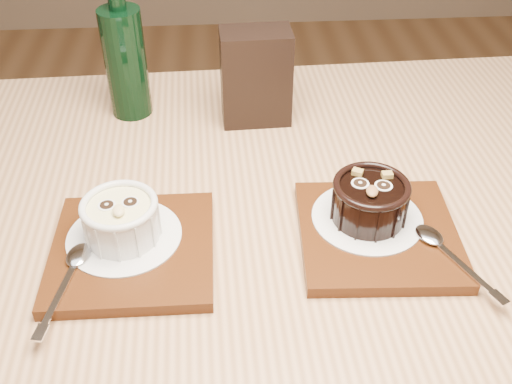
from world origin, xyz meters
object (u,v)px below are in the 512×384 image
(ramekin_white, at_px, (121,218))
(ramekin_dark, at_px, (370,199))
(tray_right, at_px, (378,234))
(condiment_stand, at_px, (256,77))
(tray_left, at_px, (133,250))
(green_bottle, at_px, (125,59))
(table, at_px, (249,274))

(ramekin_white, distance_m, ramekin_dark, 0.28)
(tray_right, distance_m, condiment_stand, 0.31)
(ramekin_dark, bearing_deg, tray_left, -161.17)
(condiment_stand, xyz_separation_m, green_bottle, (-0.19, 0.03, 0.02))
(tray_left, relative_size, condiment_stand, 1.29)
(tray_left, distance_m, ramekin_dark, 0.28)
(table, bearing_deg, tray_right, -14.93)
(table, relative_size, tray_right, 6.80)
(tray_right, height_order, ramekin_dark, ramekin_dark)
(ramekin_dark, bearing_deg, ramekin_white, -164.47)
(tray_left, xyz_separation_m, green_bottle, (-0.03, 0.32, 0.08))
(ramekin_white, height_order, tray_right, ramekin_white)
(table, relative_size, green_bottle, 5.37)
(ramekin_dark, bearing_deg, tray_right, -52.17)
(condiment_stand, bearing_deg, tray_left, -119.22)
(tray_left, xyz_separation_m, tray_right, (0.28, 0.01, 0.00))
(tray_left, distance_m, tray_right, 0.28)
(ramekin_white, relative_size, condiment_stand, 0.61)
(table, relative_size, tray_left, 6.80)
(ramekin_white, xyz_separation_m, green_bottle, (-0.02, 0.30, 0.05))
(table, xyz_separation_m, ramekin_white, (-0.14, -0.03, 0.13))
(ramekin_white, height_order, green_bottle, green_bottle)
(table, xyz_separation_m, green_bottle, (-0.16, 0.27, 0.18))
(condiment_stand, bearing_deg, table, -96.22)
(green_bottle, bearing_deg, tray_left, -84.67)
(tray_right, bearing_deg, green_bottle, 135.16)
(ramekin_white, distance_m, condiment_stand, 0.32)
(table, xyz_separation_m, tray_left, (-0.13, -0.05, 0.10))
(ramekin_white, bearing_deg, green_bottle, 85.75)
(tray_right, height_order, condiment_stand, condiment_stand)
(table, distance_m, ramekin_white, 0.20)
(green_bottle, bearing_deg, ramekin_dark, -43.78)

